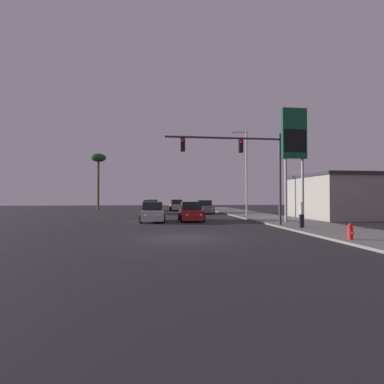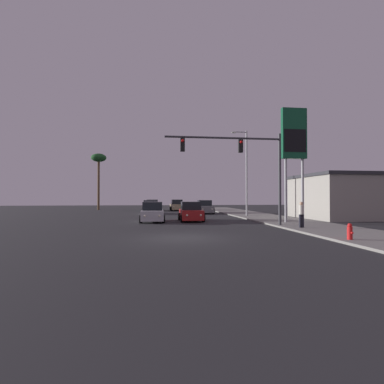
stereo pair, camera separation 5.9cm
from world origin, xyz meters
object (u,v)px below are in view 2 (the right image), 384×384
object	(u,v)px
car_silver	(152,213)
pedestrian_on_sidewalk	(301,213)
car_grey	(205,207)
palm_tree_far	(99,161)
traffic_light_mast	(247,159)
gas_station_sign	(294,140)
fire_hydrant	(350,232)
car_red	(191,212)
car_tan	(177,206)
car_green	(152,206)
street_lamp	(245,168)
car_white	(150,208)

from	to	relation	value
car_silver	pedestrian_on_sidewalk	world-z (taller)	pedestrian_on_sidewalk
car_grey	palm_tree_far	distance (m)	20.65
traffic_light_mast	gas_station_sign	distance (m)	5.28
gas_station_sign	fire_hydrant	world-z (taller)	gas_station_sign
car_red	car_grey	xyz separation A→B (m)	(3.09, 11.36, 0.00)
car_grey	car_tan	size ratio (longest dim) A/B	1.00
car_grey	fire_hydrant	world-z (taller)	car_grey
car_green	car_tan	bearing A→B (deg)	-174.63
car_tan	street_lamp	world-z (taller)	street_lamp
car_white	street_lamp	distance (m)	12.88
car_red	palm_tree_far	bearing A→B (deg)	-61.33
car_silver	traffic_light_mast	bearing A→B (deg)	141.90
car_white	street_lamp	size ratio (longest dim) A/B	0.48
fire_hydrant	street_lamp	bearing A→B (deg)	88.49
pedestrian_on_sidewalk	traffic_light_mast	bearing A→B (deg)	147.22
car_white	gas_station_sign	size ratio (longest dim) A/B	0.48
car_grey	street_lamp	bearing A→B (deg)	117.49
palm_tree_far	car_tan	bearing A→B (deg)	-15.20
car_tan	traffic_light_mast	world-z (taller)	traffic_light_mast
pedestrian_on_sidewalk	car_tan	bearing A→B (deg)	102.57
traffic_light_mast	car_green	bearing A→B (deg)	105.07
car_grey	fire_hydrant	distance (m)	24.50
car_white	street_lamp	world-z (taller)	street_lamp
fire_hydrant	palm_tree_far	distance (m)	41.26
car_green	car_silver	bearing A→B (deg)	91.75
car_green	palm_tree_far	xyz separation A→B (m)	(-8.59, 3.61, 7.09)
car_green	car_grey	distance (m)	10.71
car_white	traffic_light_mast	xyz separation A→B (m)	(7.02, -17.04, 4.02)
fire_hydrant	palm_tree_far	xyz separation A→B (m)	(-18.04, 36.37, 7.37)
traffic_light_mast	pedestrian_on_sidewalk	bearing A→B (deg)	-32.78
car_grey	traffic_light_mast	distance (m)	17.40
palm_tree_far	car_red	bearing A→B (deg)	-62.61
car_tan	pedestrian_on_sidewalk	xyz separation A→B (m)	(6.15, -27.58, 0.27)
car_white	palm_tree_far	world-z (taller)	palm_tree_far
fire_hydrant	pedestrian_on_sidewalk	size ratio (longest dim) A/B	0.46
fire_hydrant	car_grey	bearing A→B (deg)	96.64
car_grey	gas_station_sign	distance (m)	16.67
car_white	car_green	bearing A→B (deg)	-92.99
street_lamp	pedestrian_on_sidewalk	distance (m)	12.96
car_red	car_grey	size ratio (longest dim) A/B	1.00
car_silver	palm_tree_far	size ratio (longest dim) A/B	0.48
fire_hydrant	car_red	bearing A→B (deg)	114.54
car_grey	car_green	bearing A→B (deg)	-50.97
car_white	gas_station_sign	world-z (taller)	gas_station_sign
car_red	car_silver	distance (m)	3.35
car_grey	car_silver	bearing A→B (deg)	62.22
gas_station_sign	pedestrian_on_sidewalk	distance (m)	7.02
street_lamp	car_silver	bearing A→B (deg)	-152.05
street_lamp	gas_station_sign	distance (m)	8.55
car_green	pedestrian_on_sidewalk	xyz separation A→B (m)	(9.86, -27.31, 0.27)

